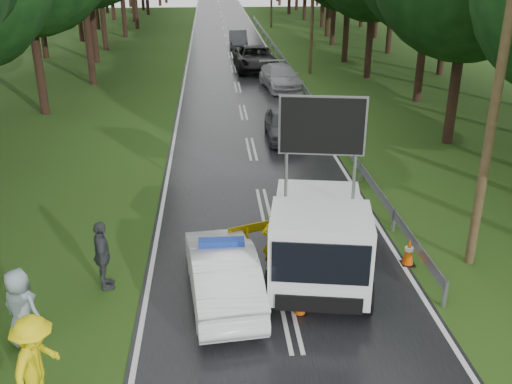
{
  "coord_description": "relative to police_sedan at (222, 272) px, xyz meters",
  "views": [
    {
      "loc": [
        -1.62,
        -10.99,
        7.76
      ],
      "look_at": [
        -0.41,
        4.26,
        1.3
      ],
      "focal_mm": 40.0,
      "sensor_mm": 36.0,
      "label": 1
    }
  ],
  "objects": [
    {
      "name": "guardrail",
      "position": [
        5.19,
        28.85,
        -0.17
      ],
      "size": [
        0.12,
        60.06,
        0.7
      ],
      "color": "gray",
      "rests_on": "ground"
    },
    {
      "name": "road",
      "position": [
        1.49,
        29.18,
        -0.71
      ],
      "size": [
        7.0,
        140.0,
        0.02
      ],
      "primitive_type": "cube",
      "color": "black",
      "rests_on": "ground"
    },
    {
      "name": "bystander_left",
      "position": [
        -3.36,
        -3.43,
        0.29
      ],
      "size": [
        1.01,
        1.43,
        2.01
      ],
      "primitive_type": "imported",
      "rotation": [
        0.0,
        0.0,
        1.35
      ],
      "color": "yellow",
      "rests_on": "ground"
    },
    {
      "name": "queue_car_fourth",
      "position": [
        2.34,
        39.33,
        -0.01
      ],
      "size": [
        1.55,
        4.33,
        1.42
      ],
      "primitive_type": "imported",
      "rotation": [
        0.0,
        0.0,
        -0.01
      ],
      "color": "#42444A",
      "rests_on": "ground"
    },
    {
      "name": "queue_car_third",
      "position": [
        3.01,
        28.69,
        0.11
      ],
      "size": [
        2.95,
        6.04,
        1.65
      ],
      "primitive_type": "imported",
      "rotation": [
        0.0,
        0.0,
        0.03
      ],
      "color": "black",
      "rests_on": "ground"
    },
    {
      "name": "work_truck",
      "position": [
        2.46,
        0.82,
        0.46
      ],
      "size": [
        3.28,
        5.78,
        4.36
      ],
      "rotation": [
        0.0,
        0.0,
        -0.17
      ],
      "color": "gray",
      "rests_on": "ground"
    },
    {
      "name": "police_sedan",
      "position": [
        0.0,
        0.0,
        0.0
      ],
      "size": [
        1.95,
        4.47,
        1.57
      ],
      "rotation": [
        0.0,
        0.0,
        3.24
      ],
      "color": "white",
      "rests_on": "ground"
    },
    {
      "name": "officer",
      "position": [
        1.37,
        1.18,
        0.13
      ],
      "size": [
        0.63,
        0.42,
        1.71
      ],
      "primitive_type": "imported",
      "rotation": [
        0.0,
        0.0,
        3.16
      ],
      "color": "yellow",
      "rests_on": "ground"
    },
    {
      "name": "bystander_mid",
      "position": [
        -2.91,
        0.68,
        0.19
      ],
      "size": [
        0.64,
        1.13,
        1.81
      ],
      "primitive_type": "imported",
      "rotation": [
        0.0,
        0.0,
        1.76
      ],
      "color": "#3A3E41",
      "rests_on": "ground"
    },
    {
      "name": "cone_right",
      "position": [
        4.99,
        1.2,
        -0.34
      ],
      "size": [
        0.37,
        0.37,
        0.78
      ],
      "color": "black",
      "rests_on": "ground"
    },
    {
      "name": "queue_car_first",
      "position": [
        3.04,
        12.53,
        -0.05
      ],
      "size": [
        1.64,
        3.94,
        1.33
      ],
      "primitive_type": "imported",
      "rotation": [
        0.0,
        0.0,
        -0.02
      ],
      "color": "#3E4145",
      "rests_on": "ground"
    },
    {
      "name": "ground",
      "position": [
        1.49,
        -0.82,
        -0.72
      ],
      "size": [
        160.0,
        160.0,
        0.0
      ],
      "primitive_type": "plane",
      "color": "#264614",
      "rests_on": "ground"
    },
    {
      "name": "barrier",
      "position": [
        1.4,
        2.04,
        0.08
      ],
      "size": [
        2.42,
        0.95,
        1.06
      ],
      "rotation": [
        0.0,
        0.0,
        0.36
      ],
      "color": "#D6BD0B",
      "rests_on": "ground"
    },
    {
      "name": "queue_car_second",
      "position": [
        4.09,
        22.69,
        -0.01
      ],
      "size": [
        2.53,
        5.08,
        1.42
      ],
      "primitive_type": "imported",
      "rotation": [
        0.0,
        0.0,
        0.11
      ],
      "color": "#A3A6AA",
      "rests_on": "ground"
    },
    {
      "name": "cone_left_mid",
      "position": [
        -0.79,
        2.18,
        -0.41
      ],
      "size": [
        0.3,
        0.3,
        0.64
      ],
      "color": "black",
      "rests_on": "ground"
    },
    {
      "name": "bystander_right",
      "position": [
        -4.22,
        -1.46,
        0.18
      ],
      "size": [
        1.04,
        0.89,
        1.81
      ],
      "primitive_type": "imported",
      "rotation": [
        0.0,
        0.0,
        2.7
      ],
      "color": "#889AA4",
      "rests_on": "ground"
    },
    {
      "name": "civilian",
      "position": [
        2.43,
        0.98,
        0.1
      ],
      "size": [
        1.01,
        0.98,
        1.63
      ],
      "primitive_type": "imported",
      "rotation": [
        0.0,
        0.0,
        0.68
      ],
      "color": "#1A39AE",
      "rests_on": "ground"
    },
    {
      "name": "utility_pole_near",
      "position": [
        6.69,
        1.18,
        4.35
      ],
      "size": [
        1.4,
        0.24,
        10.0
      ],
      "color": "#41311E",
      "rests_on": "ground"
    },
    {
      "name": "cone_center",
      "position": [
        1.76,
        -0.82,
        -0.39
      ],
      "size": [
        0.32,
        0.32,
        0.67
      ],
      "color": "black",
      "rests_on": "ground"
    },
    {
      "name": "cone_far",
      "position": [
        1.89,
        3.74,
        -0.38
      ],
      "size": [
        0.33,
        0.33,
        0.69
      ],
      "color": "black",
      "rests_on": "ground"
    }
  ]
}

